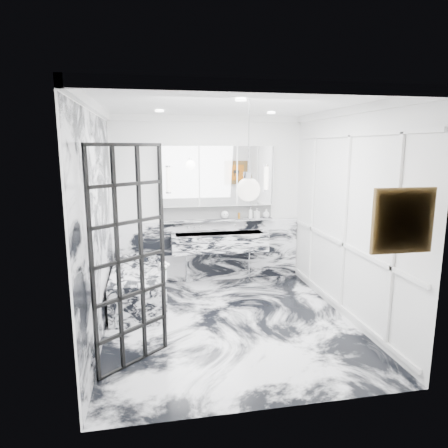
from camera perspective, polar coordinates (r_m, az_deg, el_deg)
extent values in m
plane|color=white|center=(5.45, 0.71, -13.95)|extent=(3.60, 3.60, 0.00)
plane|color=white|center=(4.97, 0.78, 16.78)|extent=(3.60, 3.60, 0.00)
plane|color=white|center=(6.78, -2.28, 3.36)|extent=(3.60, 0.00, 3.60)
plane|color=white|center=(3.32, 6.93, -4.78)|extent=(3.60, 0.00, 3.60)
plane|color=white|center=(4.97, -17.67, 0.04)|extent=(0.00, 3.60, 3.60)
plane|color=white|center=(5.56, 17.12, 1.20)|extent=(0.00, 3.60, 3.60)
cube|color=white|center=(6.92, -2.19, -3.87)|extent=(3.18, 0.05, 1.05)
cube|color=white|center=(4.98, -17.45, -0.63)|extent=(0.02, 3.56, 2.68)
cube|color=white|center=(5.57, 16.88, 0.18)|extent=(0.03, 3.40, 2.30)
imported|color=#8C5919|center=(6.86, 3.81, 1.62)|extent=(0.09, 0.09, 0.19)
imported|color=#4C4C51|center=(6.89, 4.71, 1.57)|extent=(0.10, 0.10, 0.17)
imported|color=silver|center=(6.94, 6.04, 1.52)|extent=(0.12, 0.12, 0.15)
sphere|color=white|center=(6.77, 0.11, 1.34)|extent=(0.13, 0.13, 0.13)
cylinder|color=#8C5919|center=(6.82, 2.16, 1.20)|extent=(0.04, 0.04, 0.10)
cylinder|color=silver|center=(5.44, -8.57, -7.22)|extent=(0.08, 0.08, 0.12)
cube|color=#C46714|center=(3.83, 24.21, 0.44)|extent=(0.48, 0.05, 0.48)
sphere|color=white|center=(3.92, 3.50, 4.93)|extent=(0.23, 0.23, 0.23)
cube|color=silver|center=(6.69, -0.65, -2.59)|extent=(1.60, 0.45, 0.30)
cube|color=silver|center=(6.77, -0.90, 0.53)|extent=(1.90, 0.14, 0.04)
cube|color=white|center=(6.81, -1.00, 1.74)|extent=(1.90, 0.03, 0.23)
cube|color=white|center=(6.68, -0.93, 6.88)|extent=(1.90, 0.16, 1.00)
cylinder|color=white|center=(6.50, -7.97, 6.31)|extent=(0.07, 0.07, 0.40)
cylinder|color=white|center=(6.78, 6.10, 6.54)|extent=(0.07, 0.07, 0.40)
cube|color=silver|center=(6.09, -12.04, -8.68)|extent=(0.75, 1.65, 0.55)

